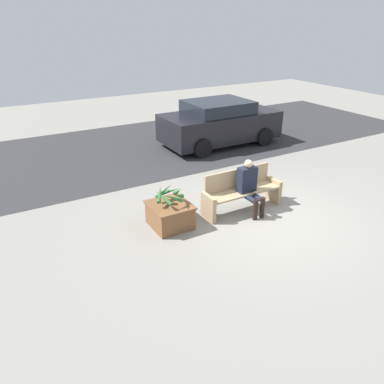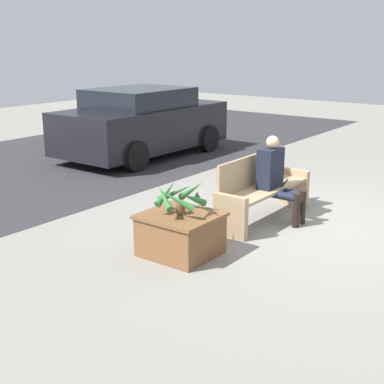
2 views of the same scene
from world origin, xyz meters
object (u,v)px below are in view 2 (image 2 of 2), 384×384
object	(u,v)px
bench	(261,189)
parked_car	(142,122)
potted_plant	(180,196)
person_seated	(276,175)
planter_box	(181,233)

from	to	relation	value
bench	parked_car	xyz separation A→B (m)	(2.26, 4.26, 0.30)
bench	potted_plant	xyz separation A→B (m)	(-1.73, 0.09, 0.28)
person_seated	planter_box	distance (m)	1.85
person_seated	parked_car	world-z (taller)	parked_car
bench	person_seated	size ratio (longest dim) A/B	1.57
potted_plant	parked_car	distance (m)	5.77
parked_car	planter_box	bearing A→B (deg)	-133.73
bench	potted_plant	distance (m)	1.75
person_seated	potted_plant	world-z (taller)	person_seated
bench	planter_box	xyz separation A→B (m)	(-1.73, 0.09, -0.17)
bench	person_seated	bearing A→B (deg)	-72.58
potted_plant	parked_car	size ratio (longest dim) A/B	0.16
person_seated	planter_box	bearing A→B (deg)	170.79
bench	parked_car	bearing A→B (deg)	62.09
planter_box	parked_car	size ratio (longest dim) A/B	0.22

